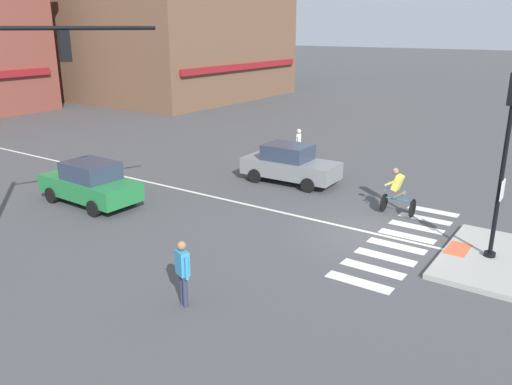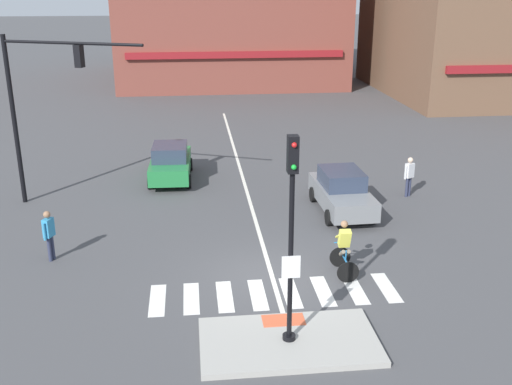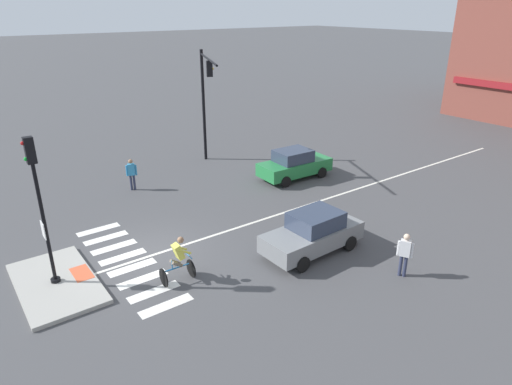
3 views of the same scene
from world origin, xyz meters
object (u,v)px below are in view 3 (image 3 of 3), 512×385
Objects in this scene: car_grey_eastbound_mid at (313,233)px; car_green_westbound_far at (294,164)px; cyclist at (178,259)px; traffic_light_mast at (205,92)px; signal_pole at (39,199)px; pedestrian_at_curb_left at (132,172)px; pedestrian_waiting_far_side at (405,252)px.

car_grey_eastbound_mid and car_green_westbound_far have the same top height.
car_grey_eastbound_mid is at bearing -35.52° from car_green_westbound_far.
cyclist reaches higher than car_grey_eastbound_mid.
car_green_westbound_far is (-6.63, 4.73, 0.00)m from car_grey_eastbound_mid.
signal_pole is at bearing -53.68° from traffic_light_mast.
signal_pole reaches higher than car_grey_eastbound_mid.
cyclist is (-1.22, -5.14, 0.06)m from car_grey_eastbound_mid.
car_grey_eastbound_mid is 1.00× the size of car_green_westbound_far.
traffic_light_mast is 1.59× the size of car_green_westbound_far.
traffic_light_mast is 6.34m from pedestrian_at_curb_left.
traffic_light_mast reaches higher than cyclist.
pedestrian_at_curb_left is at bearing -77.58° from traffic_light_mast.
car_grey_eastbound_mid is at bearing -156.30° from pedestrian_waiting_far_side.
signal_pole is 1.23× the size of car_grey_eastbound_mid.
traffic_light_mast is 14.98m from pedestrian_waiting_far_side.
pedestrian_at_curb_left is 1.00× the size of pedestrian_waiting_far_side.
signal_pole reaches higher than pedestrian_at_curb_left.
cyclist is 9.24m from pedestrian_at_curb_left.
signal_pole reaches higher than car_green_westbound_far.
car_grey_eastbound_mid is at bearing 76.63° from cyclist.
pedestrian_at_curb_left is (-9.03, 1.96, 0.11)m from cyclist.
car_grey_eastbound_mid is at bearing 68.21° from signal_pole.
signal_pole reaches higher than cyclist.
car_green_westbound_far is at bearing 103.14° from signal_pole.
traffic_light_mast is 12.95m from cyclist.
pedestrian_at_curb_left reaches higher than car_green_westbound_far.
cyclist reaches higher than car_green_westbound_far.
cyclist is (5.41, -9.88, 0.06)m from car_green_westbound_far.
pedestrian_waiting_far_side is (4.40, 6.54, 0.11)m from cyclist.
signal_pole is 13.41m from traffic_light_mast.
pedestrian_at_curb_left is (-6.76, 5.54, -2.24)m from signal_pole.
car_grey_eastbound_mid is 2.47× the size of cyclist.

